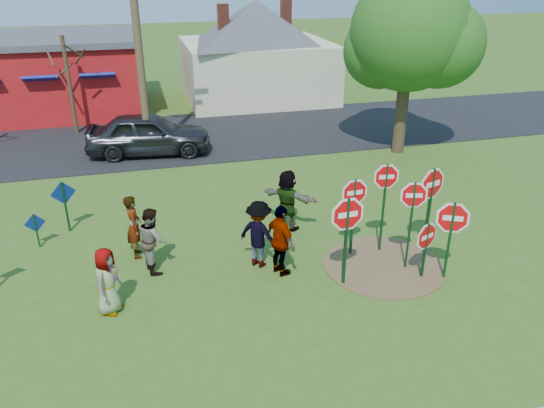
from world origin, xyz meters
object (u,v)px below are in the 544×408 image
at_px(stop_sign_b, 385,186).
at_px(suv, 149,134).
at_px(stop_sign_c, 413,206).
at_px(person_a, 107,281).
at_px(person_b, 134,226).
at_px(utility_pole, 137,28).
at_px(stop_sign_d, 431,190).
at_px(stop_sign_a, 347,222).
at_px(leafy_tree, 412,38).

distance_m(stop_sign_b, suv, 11.44).
bearing_deg(stop_sign_b, stop_sign_c, -67.30).
bearing_deg(person_a, person_b, 12.27).
bearing_deg(utility_pole, stop_sign_c, -59.96).
bearing_deg(suv, stop_sign_b, -142.74).
relative_size(person_a, utility_pole, 0.17).
distance_m(person_a, utility_pole, 11.44).
bearing_deg(stop_sign_b, suv, 127.95).
height_order(stop_sign_d, utility_pole, utility_pole).
distance_m(stop_sign_d, person_b, 8.03).
distance_m(stop_sign_a, stop_sign_b, 2.06).
xyz_separation_m(stop_sign_b, person_b, (-6.55, 1.46, -1.08)).
distance_m(suv, utility_pole, 4.19).
height_order(stop_sign_a, person_b, stop_sign_a).
height_order(stop_sign_a, stop_sign_d, stop_sign_d).
height_order(stop_sign_d, person_b, stop_sign_d).
bearing_deg(person_b, stop_sign_b, -105.05).
bearing_deg(person_a, stop_sign_a, -65.75).
xyz_separation_m(stop_sign_a, suv, (-4.18, 11.10, -0.84)).
bearing_deg(stop_sign_c, person_a, -164.48).
xyz_separation_m(stop_sign_a, stop_sign_c, (1.87, 0.29, 0.08)).
bearing_deg(stop_sign_c, stop_sign_d, 54.21).
distance_m(suv, leafy_tree, 11.14).
distance_m(person_b, suv, 8.39).
bearing_deg(utility_pole, stop_sign_b, -58.59).
bearing_deg(stop_sign_c, suv, 134.79).
relative_size(person_b, suv, 0.36).
bearing_deg(person_b, utility_pole, -7.69).
bearing_deg(leafy_tree, person_b, -151.17).
bearing_deg(stop_sign_b, stop_sign_a, -133.50).
height_order(stop_sign_b, person_a, stop_sign_b).
bearing_deg(leafy_tree, suv, 167.39).
bearing_deg(leafy_tree, stop_sign_b, -120.71).
xyz_separation_m(person_b, leafy_tree, (11.02, 6.07, 3.74)).
bearing_deg(leafy_tree, person_a, -143.90).
distance_m(person_a, suv, 10.90).
xyz_separation_m(stop_sign_b, utility_pole, (-5.82, 9.54, 3.10)).
height_order(stop_sign_a, stop_sign_b, stop_sign_b).
relative_size(stop_sign_a, stop_sign_d, 0.97).
relative_size(stop_sign_a, utility_pole, 0.26).
bearing_deg(stop_sign_d, person_a, 166.47).
bearing_deg(person_a, stop_sign_b, -54.88).
xyz_separation_m(stop_sign_b, stop_sign_c, (0.27, -1.00, -0.16)).
distance_m(stop_sign_a, stop_sign_c, 1.89).
bearing_deg(person_a, stop_sign_c, -62.82).
height_order(stop_sign_b, suv, stop_sign_b).
height_order(person_b, leafy_tree, leafy_tree).
bearing_deg(utility_pole, stop_sign_a, -68.67).
bearing_deg(utility_pole, stop_sign_d, -54.11).
distance_m(stop_sign_b, person_a, 7.37).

